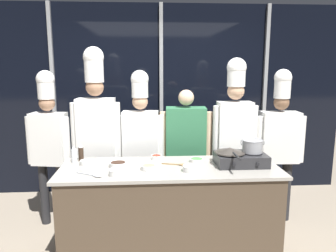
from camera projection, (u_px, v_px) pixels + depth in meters
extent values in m
cube|color=black|center=(161.00, 100.00, 4.75)|extent=(5.35, 0.04, 2.70)
cube|color=gray|center=(54.00, 101.00, 4.61)|extent=(0.05, 0.05, 2.70)
cube|color=gray|center=(161.00, 101.00, 4.71)|extent=(0.05, 0.05, 2.70)
cube|color=gray|center=(264.00, 100.00, 4.81)|extent=(0.05, 0.05, 2.70)
cube|color=#4C3D2D|center=(170.00, 212.00, 3.20)|extent=(2.02, 0.71, 0.87)
cube|color=#A39E93|center=(170.00, 168.00, 3.12)|extent=(2.08, 0.74, 0.03)
cube|color=#28282B|center=(241.00, 159.00, 3.18)|extent=(0.48, 0.33, 0.11)
cylinder|color=black|center=(230.00, 153.00, 3.16)|extent=(0.19, 0.19, 0.01)
cylinder|color=black|center=(234.00, 165.00, 3.00)|extent=(0.03, 0.01, 0.03)
cylinder|color=black|center=(252.00, 153.00, 3.17)|extent=(0.19, 0.19, 0.01)
cylinder|color=black|center=(258.00, 164.00, 3.01)|extent=(0.03, 0.01, 0.03)
cylinder|color=#38332D|center=(230.00, 152.00, 3.16)|extent=(0.28, 0.28, 0.01)
cone|color=#38332D|center=(230.00, 150.00, 3.15)|extent=(0.29, 0.29, 0.05)
cylinder|color=black|center=(237.00, 156.00, 2.90)|extent=(0.02, 0.22, 0.02)
cylinder|color=#93969B|center=(252.00, 146.00, 3.16)|extent=(0.19, 0.19, 0.12)
torus|color=#93969B|center=(253.00, 140.00, 3.15)|extent=(0.20, 0.20, 0.01)
torus|color=#93969B|center=(242.00, 143.00, 3.15)|extent=(0.01, 0.05, 0.05)
torus|color=#93969B|center=(264.00, 142.00, 3.16)|extent=(0.01, 0.05, 0.05)
cylinder|color=white|center=(74.00, 156.00, 3.25)|extent=(0.06, 0.06, 0.13)
cone|color=white|center=(74.00, 148.00, 3.23)|extent=(0.05, 0.05, 0.04)
cylinder|color=#332319|center=(81.00, 154.00, 3.31)|extent=(0.05, 0.05, 0.14)
cone|color=white|center=(81.00, 145.00, 3.29)|extent=(0.04, 0.04, 0.04)
cylinder|color=white|center=(191.00, 169.00, 2.98)|extent=(0.16, 0.16, 0.05)
torus|color=white|center=(191.00, 166.00, 2.98)|extent=(0.16, 0.16, 0.01)
cylinder|color=beige|center=(191.00, 167.00, 2.98)|extent=(0.13, 0.13, 0.03)
cylinder|color=white|center=(149.00, 168.00, 3.03)|extent=(0.14, 0.14, 0.04)
torus|color=white|center=(149.00, 165.00, 3.02)|extent=(0.15, 0.15, 0.01)
cylinder|color=#9E896B|center=(149.00, 166.00, 3.02)|extent=(0.12, 0.12, 0.02)
cylinder|color=white|center=(118.00, 164.00, 3.13)|extent=(0.17, 0.17, 0.04)
torus|color=white|center=(118.00, 162.00, 3.12)|extent=(0.17, 0.17, 0.01)
cylinder|color=#382319|center=(118.00, 163.00, 3.12)|extent=(0.14, 0.14, 0.02)
cylinder|color=white|center=(197.00, 160.00, 3.27)|extent=(0.14, 0.14, 0.03)
torus|color=white|center=(197.00, 159.00, 3.27)|extent=(0.14, 0.14, 0.01)
cylinder|color=#4C9E47|center=(197.00, 159.00, 3.27)|extent=(0.12, 0.12, 0.02)
cylinder|color=white|center=(156.00, 157.00, 3.36)|extent=(0.11, 0.11, 0.04)
torus|color=white|center=(156.00, 155.00, 3.36)|extent=(0.11, 0.11, 0.01)
cylinder|color=#B22D1E|center=(156.00, 156.00, 3.36)|extent=(0.09, 0.09, 0.02)
cylinder|color=white|center=(116.00, 173.00, 2.87)|extent=(0.13, 0.13, 0.05)
torus|color=white|center=(116.00, 170.00, 2.87)|extent=(0.13, 0.13, 0.01)
cylinder|color=white|center=(116.00, 171.00, 2.87)|extent=(0.11, 0.11, 0.03)
cylinder|color=white|center=(86.00, 163.00, 3.19)|extent=(0.12, 0.12, 0.04)
torus|color=white|center=(86.00, 161.00, 3.19)|extent=(0.12, 0.12, 0.01)
cylinder|color=silver|center=(86.00, 161.00, 3.19)|extent=(0.09, 0.09, 0.02)
cube|color=olive|center=(170.00, 164.00, 3.19)|extent=(0.17, 0.06, 0.01)
ellipsoid|color=olive|center=(183.00, 165.00, 3.16)|extent=(0.09, 0.07, 0.02)
cube|color=#B2B5BA|center=(85.00, 174.00, 2.90)|extent=(0.17, 0.10, 0.01)
ellipsoid|color=#B2B5BA|center=(98.00, 176.00, 2.84)|extent=(0.10, 0.09, 0.02)
cylinder|color=#232326|center=(62.00, 194.00, 3.82)|extent=(0.10, 0.10, 0.73)
cylinder|color=#232326|center=(44.00, 194.00, 3.84)|extent=(0.10, 0.10, 0.73)
cube|color=white|center=(49.00, 139.00, 3.71)|extent=(0.41, 0.26, 0.59)
cylinder|color=white|center=(67.00, 141.00, 3.66)|extent=(0.08, 0.08, 0.55)
cylinder|color=white|center=(30.00, 140.00, 3.71)|extent=(0.08, 0.08, 0.55)
sphere|color=#A87A5B|center=(47.00, 103.00, 3.64)|extent=(0.17, 0.17, 0.17)
cylinder|color=white|center=(46.00, 89.00, 3.61)|extent=(0.18, 0.18, 0.22)
sphere|color=white|center=(45.00, 79.00, 3.59)|extent=(0.20, 0.20, 0.20)
cylinder|color=#4C4C51|center=(109.00, 191.00, 3.81)|extent=(0.11, 0.11, 0.82)
cylinder|color=#4C4C51|center=(89.00, 191.00, 3.81)|extent=(0.11, 0.11, 0.82)
cube|color=white|center=(96.00, 128.00, 3.67)|extent=(0.43, 0.24, 0.67)
cylinder|color=white|center=(117.00, 130.00, 3.64)|extent=(0.08, 0.08, 0.61)
cylinder|color=white|center=(75.00, 130.00, 3.64)|extent=(0.08, 0.08, 0.61)
sphere|color=#A87A5B|center=(95.00, 87.00, 3.59)|extent=(0.20, 0.20, 0.20)
cylinder|color=white|center=(94.00, 70.00, 3.55)|extent=(0.21, 0.21, 0.27)
sphere|color=white|center=(93.00, 57.00, 3.53)|extent=(0.22, 0.22, 0.22)
cylinder|color=#4C4C51|center=(151.00, 192.00, 3.89)|extent=(0.11, 0.11, 0.74)
cylinder|color=#4C4C51|center=(132.00, 192.00, 3.89)|extent=(0.11, 0.11, 0.74)
cube|color=white|center=(141.00, 137.00, 3.77)|extent=(0.42, 0.24, 0.60)
cylinder|color=white|center=(160.00, 139.00, 3.74)|extent=(0.08, 0.08, 0.55)
cylinder|color=white|center=(120.00, 139.00, 3.74)|extent=(0.08, 0.08, 0.55)
sphere|color=tan|center=(140.00, 102.00, 3.69)|extent=(0.18, 0.18, 0.18)
cylinder|color=white|center=(140.00, 88.00, 3.67)|extent=(0.18, 0.18, 0.21)
sphere|color=white|center=(140.00, 79.00, 3.65)|extent=(0.20, 0.20, 0.20)
cylinder|color=#232326|center=(196.00, 189.00, 3.94)|extent=(0.12, 0.12, 0.76)
cylinder|color=#232326|center=(175.00, 189.00, 3.94)|extent=(0.12, 0.12, 0.76)
cube|color=#33754C|center=(186.00, 134.00, 3.82)|extent=(0.47, 0.27, 0.61)
cylinder|color=beige|center=(208.00, 136.00, 3.78)|extent=(0.09, 0.09, 0.57)
cylinder|color=beige|center=(164.00, 136.00, 3.79)|extent=(0.09, 0.09, 0.57)
sphere|color=beige|center=(186.00, 98.00, 3.74)|extent=(0.18, 0.18, 0.18)
cylinder|color=#4C4C51|center=(241.00, 189.00, 3.89)|extent=(0.10, 0.10, 0.80)
cylinder|color=#4C4C51|center=(223.00, 190.00, 3.87)|extent=(0.10, 0.10, 0.80)
cube|color=white|center=(234.00, 130.00, 3.75)|extent=(0.39, 0.21, 0.65)
cylinder|color=white|center=(254.00, 131.00, 3.73)|extent=(0.08, 0.08, 0.59)
cylinder|color=white|center=(216.00, 132.00, 3.70)|extent=(0.08, 0.08, 0.59)
sphere|color=tan|center=(236.00, 91.00, 3.67)|extent=(0.19, 0.19, 0.19)
cylinder|color=white|center=(236.00, 77.00, 3.64)|extent=(0.20, 0.20, 0.21)
sphere|color=white|center=(237.00, 67.00, 3.62)|extent=(0.22, 0.22, 0.22)
cylinder|color=#232326|center=(286.00, 191.00, 3.94)|extent=(0.11, 0.11, 0.73)
cylinder|color=#232326|center=(266.00, 191.00, 3.94)|extent=(0.11, 0.11, 0.73)
cube|color=white|center=(279.00, 137.00, 3.82)|extent=(0.44, 0.24, 0.59)
cylinder|color=white|center=(301.00, 139.00, 3.79)|extent=(0.09, 0.09, 0.54)
cylinder|color=white|center=(259.00, 139.00, 3.78)|extent=(0.09, 0.09, 0.54)
sphere|color=brown|center=(281.00, 103.00, 3.74)|extent=(0.17, 0.17, 0.17)
cylinder|color=white|center=(282.00, 88.00, 3.71)|extent=(0.18, 0.18, 0.23)
sphere|color=white|center=(283.00, 78.00, 3.69)|extent=(0.20, 0.20, 0.20)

